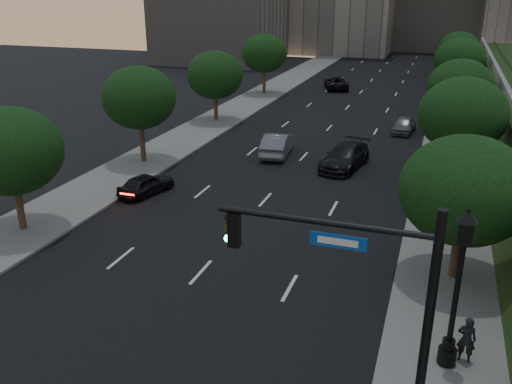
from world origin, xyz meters
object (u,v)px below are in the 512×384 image
at_px(sedan_far_right, 404,125).
at_px(pedestrian_a, 466,339).
at_px(sedan_near_right, 345,157).
at_px(sedan_far_left, 336,83).
at_px(sedan_mid_left, 277,144).
at_px(street_lamp, 456,297).
at_px(pedestrian_c, 434,204).
at_px(traffic_signal_mast, 381,327).
at_px(sedan_near_left, 146,184).
at_px(pedestrian_b, 444,223).

bearing_deg(sedan_far_right, pedestrian_a, -76.28).
bearing_deg(sedan_near_right, sedan_far_left, 111.97).
relative_size(sedan_mid_left, sedan_near_right, 0.92).
xyz_separation_m(street_lamp, pedestrian_c, (-0.89, 12.03, -1.62)).
bearing_deg(sedan_mid_left, sedan_far_right, -136.82).
relative_size(traffic_signal_mast, sedan_near_left, 1.87).
bearing_deg(sedan_mid_left, traffic_signal_mast, 106.05).
bearing_deg(sedan_near_right, sedan_far_right, 84.43).
xyz_separation_m(sedan_near_left, sedan_far_left, (3.83, 38.39, 0.12)).
distance_m(traffic_signal_mast, pedestrian_a, 5.57).
relative_size(sedan_far_left, pedestrian_b, 3.25).
relative_size(sedan_near_left, sedan_mid_left, 0.75).
xyz_separation_m(sedan_far_right, pedestrian_b, (3.54, -20.85, 0.30)).
height_order(traffic_signal_mast, sedan_near_left, traffic_signal_mast).
distance_m(sedan_near_left, pedestrian_b, 16.84).
bearing_deg(pedestrian_b, sedan_near_left, 7.49).
bearing_deg(street_lamp, sedan_mid_left, 120.12).
relative_size(traffic_signal_mast, pedestrian_b, 4.20).
height_order(sedan_mid_left, sedan_far_right, sedan_mid_left).
xyz_separation_m(traffic_signal_mast, sedan_near_right, (-4.99, 23.38, -2.88)).
height_order(pedestrian_a, pedestrian_c, pedestrian_c).
xyz_separation_m(sedan_far_left, pedestrian_b, (12.98, -39.39, 0.23)).
bearing_deg(pedestrian_a, sedan_far_left, -69.94).
bearing_deg(pedestrian_b, pedestrian_a, 106.15).
bearing_deg(sedan_near_left, pedestrian_b, -168.40).
bearing_deg(sedan_near_right, street_lamp, -60.82).
xyz_separation_m(street_lamp, sedan_near_right, (-6.89, 19.49, -1.85)).
bearing_deg(sedan_far_right, sedan_mid_left, -125.04).
distance_m(sedan_near_right, pedestrian_a, 20.55).
relative_size(traffic_signal_mast, sedan_near_right, 1.29).
relative_size(pedestrian_a, pedestrian_b, 0.98).
bearing_deg(sedan_far_right, traffic_signal_mast, -81.30).
relative_size(sedan_near_right, pedestrian_a, 3.32).
height_order(sedan_far_right, pedestrian_a, pedestrian_a).
bearing_deg(street_lamp, pedestrian_a, 31.49).
distance_m(sedan_near_left, pedestrian_a, 20.48).
xyz_separation_m(sedan_near_left, pedestrian_a, (17.67, -10.34, 0.33)).
xyz_separation_m(sedan_mid_left, pedestrian_a, (12.64, -20.54, 0.15)).
height_order(street_lamp, sedan_far_right, street_lamp).
relative_size(sedan_near_left, sedan_far_right, 0.94).
relative_size(sedan_near_right, pedestrian_b, 3.26).
distance_m(sedan_far_left, pedestrian_a, 50.67).
distance_m(traffic_signal_mast, sedan_near_right, 24.08).
bearing_deg(pedestrian_c, sedan_mid_left, -64.05).
bearing_deg(pedestrian_b, pedestrian_c, -65.66).
xyz_separation_m(traffic_signal_mast, sedan_near_left, (-15.24, 14.56, -3.03)).
xyz_separation_m(sedan_mid_left, pedestrian_c, (11.22, -8.84, 0.19)).
relative_size(sedan_near_right, sedan_far_right, 1.36).
distance_m(traffic_signal_mast, sedan_far_left, 54.25).
relative_size(street_lamp, pedestrian_a, 3.43).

